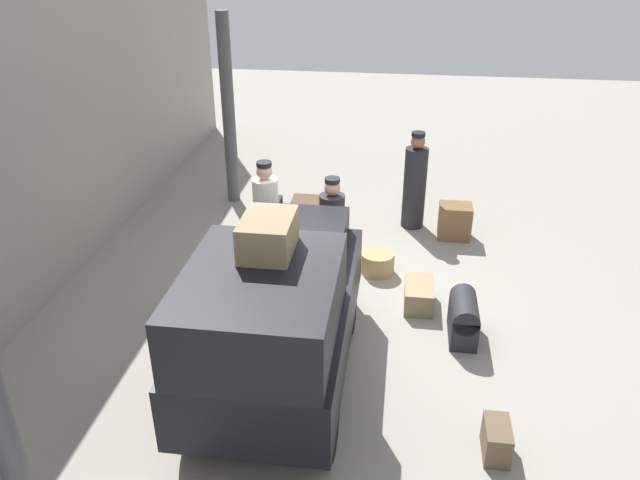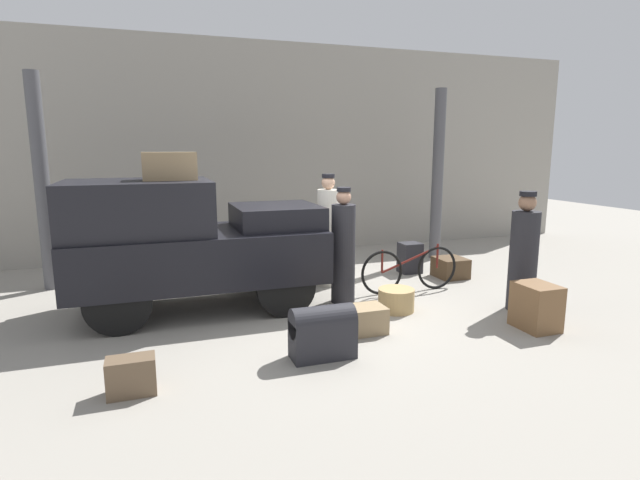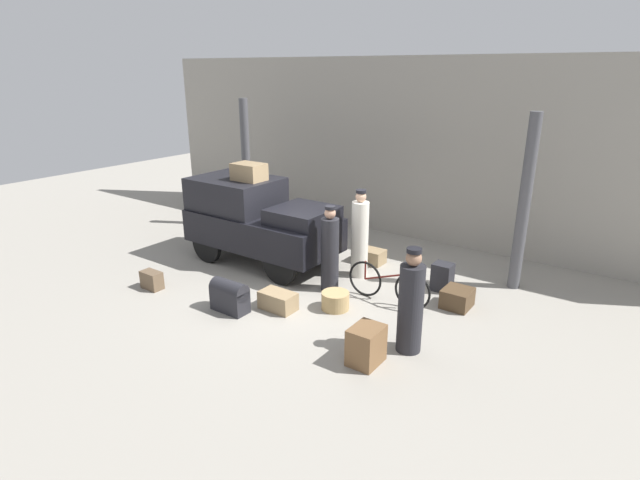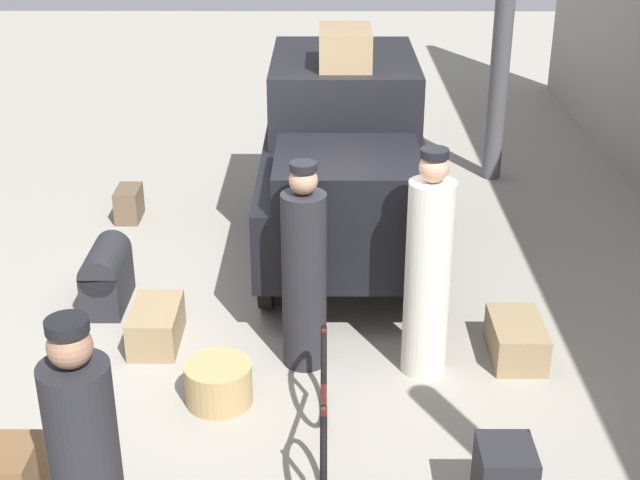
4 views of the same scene
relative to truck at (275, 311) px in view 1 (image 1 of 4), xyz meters
The scene contains 17 objects.
ground_plane 2.02m from the truck, 14.47° to the right, with size 30.00×30.00×0.00m, color gray.
station_building_facade 4.20m from the truck, 65.18° to the left, with size 16.00×0.15×4.50m.
canopy_pillar_right 5.56m from the truck, 20.08° to the left, with size 0.23×0.23×3.47m.
truck is the anchor object (origin of this frame).
bicycle 3.50m from the truck, ahead, with size 1.71×0.04×0.76m.
wicker_basket 3.07m from the truck, 19.82° to the right, with size 0.51×0.51×0.32m.
porter_with_bicycle 4.75m from the truck, 18.66° to the right, with size 0.39×0.39×1.70m.
porter_lifting_near_truck 2.25m from the truck, ahead, with size 0.35×0.35×1.73m.
porter_carrying_trunk 2.40m from the truck, 14.54° to the left, with size 0.36×0.36×1.88m.
suitcase_black_upright 4.66m from the truck, ahead, with size 0.50×0.54×0.35m.
trunk_umber_medium 2.68m from the truck, 33.12° to the left, with size 0.68×0.42×0.32m.
suitcase_small_leather 4.22m from the truck, 12.77° to the left, with size 0.38×0.34×0.56m.
suitcase_tan_flat 2.65m from the truck, 40.18° to the right, with size 0.67×0.40×0.34m.
trunk_barrel_dark 2.61m from the truck, 60.19° to the right, with size 0.71×0.34×0.60m.
trunk_large_brown 2.63m from the truck, 107.19° to the right, with size 0.45×0.26×0.36m.
trunk_wicker_pale 4.75m from the truck, 28.24° to the right, with size 0.43×0.54×0.59m.
trunk_on_truck_roof 1.05m from the truck, behind, with size 0.70×0.50×0.37m.
Camera 1 is at (-7.25, -0.82, 4.83)m, focal length 35.00 mm.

